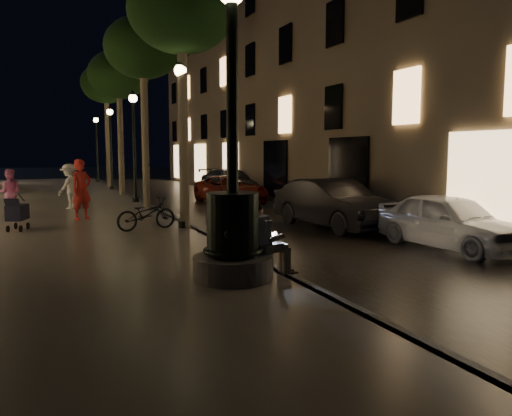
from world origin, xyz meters
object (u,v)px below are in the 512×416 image
lamp_curb_c (110,137)px  pedestrian_red (82,190)px  tree_third (119,76)px  car_third (231,189)px  stroller (17,213)px  car_rear (230,183)px  car_second (333,204)px  lamp_curb_b (134,132)px  pedestrian_white (70,186)px  seated_man_laptop (265,237)px  tree_second (143,49)px  lamp_curb_a (181,122)px  tree_far (106,85)px  car_front (450,221)px  tree_near (181,12)px  lamp_curb_d (97,140)px  pedestrian_pink (9,192)px  bicycle (146,214)px  fountain_lamppost (233,221)px

lamp_curb_c → pedestrian_red: bearing=-101.1°
tree_third → lamp_curb_c: size_ratio=1.50×
tree_third → car_third: (4.30, -4.31, -5.49)m
stroller → car_rear: 13.86m
car_second → lamp_curb_b: bearing=113.1°
stroller → car_second: (9.02, -1.92, 0.06)m
car_rear → pedestrian_white: 9.43m
seated_man_laptop → tree_second: tree_second is taller
tree_second → lamp_curb_c: (-0.10, 10.00, -3.10)m
lamp_curb_c → car_second: bearing=-74.4°
lamp_curb_a → lamp_curb_c: (0.00, 16.00, 0.00)m
seated_man_laptop → tree_far: bearing=89.6°
lamp_curb_b → car_rear: 6.75m
lamp_curb_b → car_second: bearing=-61.8°
tree_far → pedestrian_red: (-2.63, -15.03, -5.25)m
lamp_curb_b → pedestrian_red: size_ratio=2.46×
lamp_curb_c → car_front: lamp_curb_c is taller
car_rear → pedestrian_red: size_ratio=2.58×
tree_near → lamp_curb_a: 3.00m
car_rear → lamp_curb_d: bearing=108.8°
tree_third → lamp_curb_d: 12.35m
lamp_curb_d → tree_third: bearing=-90.0°
pedestrian_pink → car_second: bearing=152.7°
pedestrian_red → lamp_curb_c: bearing=46.7°
tree_near → car_rear: 13.45m
tree_far → bicycle: (-1.13, -17.98, -5.78)m
fountain_lamppost → pedestrian_red: size_ratio=2.66×
tree_second → bicycle: bearing=-100.9°
lamp_curb_d → car_third: bearing=-75.2°
tree_second → lamp_curb_b: tree_second is taller
fountain_lamppost → seated_man_laptop: bearing=0.0°
pedestrian_red → bicycle: size_ratio=1.14×
tree_third → tree_far: tree_far is taller
tree_near → pedestrian_white: 8.72m
car_front → stroller: bearing=144.9°
tree_second → pedestrian_white: size_ratio=4.28×
tree_near → pedestrian_white: size_ratio=4.22×
tree_second → pedestrian_white: (-2.85, 0.44, -5.27)m
tree_near → car_front: size_ratio=1.80×
tree_second → stroller: bearing=-133.5°
lamp_curb_b → stroller: (-4.38, -6.72, -2.53)m
seated_man_laptop → tree_near: tree_near is taller
tree_far → lamp_curb_c: size_ratio=1.56×
tree_far → car_third: size_ratio=1.62×
stroller → bicycle: bearing=-3.1°
fountain_lamppost → pedestrian_red: bearing=101.6°
car_front → tree_third: bearing=104.2°
bicycle → tree_near: bearing=-103.8°
tree_second → lamp_curb_d: tree_second is taller
tree_second → car_second: (4.54, -6.64, -5.57)m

